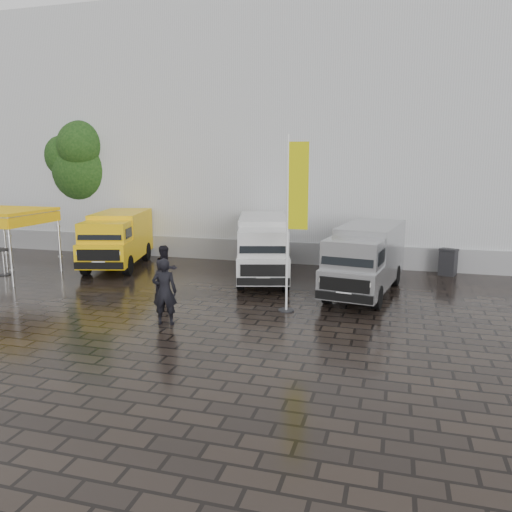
# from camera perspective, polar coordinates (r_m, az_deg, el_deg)

# --- Properties ---
(ground) EXTENTS (120.00, 120.00, 0.00)m
(ground) POSITION_cam_1_polar(r_m,az_deg,el_deg) (15.24, 2.54, -6.93)
(ground) COLOR black
(ground) RESTS_ON ground
(exhibition_hall) EXTENTS (44.00, 16.00, 12.00)m
(exhibition_hall) POSITION_cam_1_polar(r_m,az_deg,el_deg) (30.19, 13.68, 13.10)
(exhibition_hall) COLOR silver
(exhibition_hall) RESTS_ON ground
(hall_plinth) EXTENTS (44.00, 0.15, 1.00)m
(hall_plinth) POSITION_cam_1_polar(r_m,az_deg,el_deg) (22.50, 12.21, -0.03)
(hall_plinth) COLOR gray
(hall_plinth) RESTS_ON ground
(van_yellow) EXTENTS (3.23, 5.49, 2.38)m
(van_yellow) POSITION_cam_1_polar(r_m,az_deg,el_deg) (22.88, -15.56, 1.74)
(van_yellow) COLOR yellow
(van_yellow) RESTS_ON ground
(van_white) EXTENTS (3.27, 5.89, 2.43)m
(van_white) POSITION_cam_1_polar(r_m,az_deg,el_deg) (19.80, 0.80, 0.84)
(van_white) COLOR silver
(van_white) RESTS_ON ground
(van_silver) EXTENTS (2.68, 5.72, 2.38)m
(van_silver) POSITION_cam_1_polar(r_m,az_deg,el_deg) (17.98, 12.37, -0.50)
(van_silver) COLOR #9C9DA0
(van_silver) RESTS_ON ground
(canopy_tent) EXTENTS (3.00, 3.00, 2.74)m
(canopy_tent) POSITION_cam_1_polar(r_m,az_deg,el_deg) (22.33, -26.91, 4.28)
(canopy_tent) COLOR silver
(canopy_tent) RESTS_ON ground
(flagpole) EXTENTS (0.88, 0.50, 5.42)m
(flagpole) POSITION_cam_1_polar(r_m,az_deg,el_deg) (15.17, 4.29, 4.78)
(flagpole) COLOR black
(flagpole) RESTS_ON ground
(tree) EXTENTS (3.84, 3.96, 6.90)m
(tree) POSITION_cam_1_polar(r_m,az_deg,el_deg) (28.30, -18.45, 9.84)
(tree) COLOR black
(tree) RESTS_ON ground
(cocktail_table) EXTENTS (0.60, 0.60, 1.08)m
(cocktail_table) POSITION_cam_1_polar(r_m,az_deg,el_deg) (23.00, -26.88, -0.64)
(cocktail_table) COLOR black
(cocktail_table) RESTS_ON ground
(wheelie_bin) EXTENTS (0.85, 0.85, 1.10)m
(wheelie_bin) POSITION_cam_1_polar(r_m,az_deg,el_deg) (22.02, 21.10, -0.63)
(wheelie_bin) COLOR black
(wheelie_bin) RESTS_ON ground
(person_front) EXTENTS (0.80, 0.61, 1.95)m
(person_front) POSITION_cam_1_polar(r_m,az_deg,el_deg) (14.52, -10.41, -4.01)
(person_front) COLOR black
(person_front) RESTS_ON ground
(person_tent) EXTENTS (1.03, 1.10, 1.80)m
(person_tent) POSITION_cam_1_polar(r_m,az_deg,el_deg) (17.50, -10.29, -1.71)
(person_tent) COLOR black
(person_tent) RESTS_ON ground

